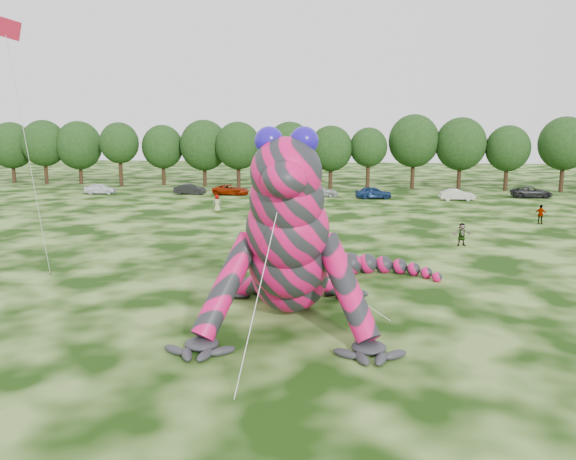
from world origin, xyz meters
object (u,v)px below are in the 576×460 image
(tree_11, at_px, (460,154))
(spectator_3, at_px, (541,214))
(car_6, at_px, (532,192))
(car_0, at_px, (100,189))
(car_2, at_px, (231,190))
(spectator_0, at_px, (270,219))
(tree_7, at_px, (290,155))
(car_5, at_px, (457,195))
(tree_0, at_px, (12,153))
(spectator_4, at_px, (217,203))
(flying_kite, at_px, (8,48))
(tree_6, at_px, (238,155))
(tree_4, at_px, (163,155))
(car_1, at_px, (190,189))
(spectator_5, at_px, (462,234))
(tree_2, at_px, (79,153))
(tree_3, at_px, (120,154))
(tree_8, at_px, (331,157))
(inflatable_gecko, at_px, (292,219))
(tree_1, at_px, (45,152))
(tree_10, at_px, (413,152))
(tree_9, at_px, (368,158))
(tree_12, at_px, (507,158))
(car_4, at_px, (373,193))
(tree_13, at_px, (564,155))
(tree_5, at_px, (204,153))

(tree_11, height_order, spectator_3, tree_11)
(tree_11, height_order, car_6, tree_11)
(car_0, distance_m, car_2, 17.44)
(spectator_0, bearing_deg, tree_7, 166.77)
(car_5, relative_size, spectator_3, 2.35)
(car_2, relative_size, spectator_3, 2.75)
(tree_11, height_order, car_2, tree_11)
(tree_11, bearing_deg, spectator_0, -121.30)
(tree_0, relative_size, spectator_4, 5.25)
(flying_kite, bearing_deg, car_0, 111.68)
(tree_6, bearing_deg, tree_4, 170.47)
(car_1, bearing_deg, spectator_4, -150.85)
(tree_7, xyz_separation_m, spectator_5, (17.89, -37.84, -3.89))
(tree_2, bearing_deg, tree_4, -0.21)
(tree_3, distance_m, tree_8, 31.50)
(inflatable_gecko, xyz_separation_m, car_2, (-13.69, 44.79, -3.70))
(car_5, relative_size, spectator_4, 2.28)
(tree_1, bearing_deg, tree_10, 0.54)
(tree_9, bearing_deg, tree_7, -177.22)
(car_5, bearing_deg, tree_6, 63.80)
(car_0, bearing_deg, tree_4, -28.11)
(tree_7, xyz_separation_m, car_0, (-23.89, -10.18, -4.05))
(spectator_3, bearing_deg, tree_0, 7.40)
(flying_kite, bearing_deg, tree_12, 56.51)
(inflatable_gecko, xyz_separation_m, tree_2, (-40.15, 55.78, 0.45))
(tree_10, bearing_deg, spectator_3, -72.46)
(tree_8, xyz_separation_m, tree_9, (5.28, 0.36, -0.13))
(tree_4, bearing_deg, car_5, -16.95)
(tree_12, bearing_deg, tree_9, -178.81)
(tree_1, height_order, tree_7, tree_1)
(tree_4, bearing_deg, tree_10, -0.21)
(car_1, height_order, car_4, car_4)
(tree_6, xyz_separation_m, spectator_0, (10.23, -33.21, -3.84))
(tree_10, height_order, car_0, tree_10)
(tree_2, xyz_separation_m, car_0, (9.05, -12.14, -4.13))
(tree_2, distance_m, tree_6, 25.55)
(tree_1, height_order, tree_3, tree_1)
(car_5, bearing_deg, flying_kite, 140.77)
(tree_13, bearing_deg, tree_2, 178.66)
(tree_0, relative_size, tree_13, 0.94)
(tree_3, height_order, tree_5, tree_5)
(tree_4, bearing_deg, spectator_0, -57.66)
(car_2, distance_m, spectator_5, 37.74)
(car_0, relative_size, spectator_4, 2.24)
(tree_4, relative_size, spectator_0, 4.98)
(tree_11, distance_m, car_4, 17.44)
(tree_0, xyz_separation_m, spectator_4, (40.02, -26.20, -3.85))
(tree_6, height_order, spectator_4, tree_6)
(tree_5, height_order, tree_8, tree_5)
(inflatable_gecko, relative_size, tree_3, 1.85)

